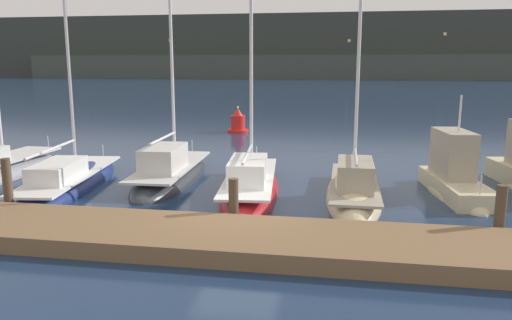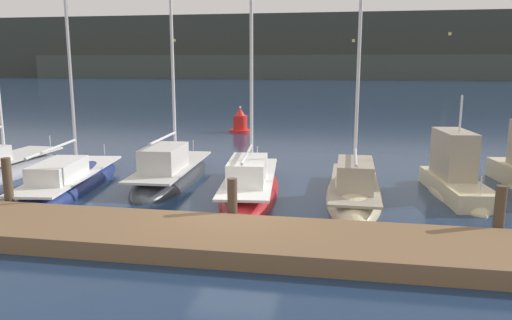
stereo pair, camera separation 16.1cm
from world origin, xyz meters
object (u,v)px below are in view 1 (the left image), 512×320
(sailboat_berth_6, at_px, (354,193))
(motorboat_berth_7, at_px, (454,183))
(sailboat_berth_3, at_px, (69,184))
(sailboat_berth_4, at_px, (170,176))
(sailboat_berth_5, at_px, (250,189))
(channel_buoy, at_px, (238,123))

(sailboat_berth_6, distance_m, motorboat_berth_7, 3.62)
(sailboat_berth_3, bearing_deg, sailboat_berth_4, 27.34)
(sailboat_berth_5, xyz_separation_m, sailboat_berth_6, (3.66, 0.11, -0.03))
(motorboat_berth_7, height_order, channel_buoy, motorboat_berth_7)
(sailboat_berth_6, bearing_deg, sailboat_berth_5, -178.23)
(motorboat_berth_7, bearing_deg, sailboat_berth_4, 178.00)
(sailboat_berth_3, xyz_separation_m, motorboat_berth_7, (13.96, 1.36, 0.28))
(sailboat_berth_5, distance_m, sailboat_berth_6, 3.66)
(sailboat_berth_5, xyz_separation_m, motorboat_berth_7, (7.15, 1.02, 0.25))
(sailboat_berth_3, xyz_separation_m, sailboat_berth_6, (10.46, 0.45, 0.00))
(motorboat_berth_7, bearing_deg, sailboat_berth_3, -174.44)
(sailboat_berth_3, relative_size, sailboat_berth_6, 1.38)
(sailboat_berth_5, bearing_deg, sailboat_berth_3, -177.14)
(sailboat_berth_4, height_order, motorboat_berth_7, sailboat_berth_4)
(sailboat_berth_3, bearing_deg, sailboat_berth_6, 2.48)
(sailboat_berth_4, bearing_deg, sailboat_berth_5, -21.86)
(motorboat_berth_7, bearing_deg, sailboat_berth_5, -171.88)
(sailboat_berth_4, relative_size, sailboat_berth_6, 1.20)
(sailboat_berth_4, height_order, channel_buoy, sailboat_berth_4)
(sailboat_berth_3, distance_m, sailboat_berth_4, 3.77)
(sailboat_berth_4, distance_m, sailboat_berth_5, 3.73)
(sailboat_berth_6, relative_size, channel_buoy, 5.17)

